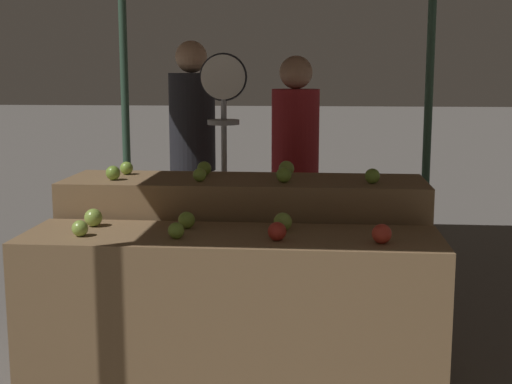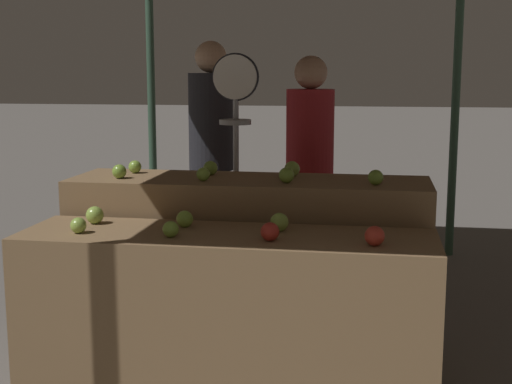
# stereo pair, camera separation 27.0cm
# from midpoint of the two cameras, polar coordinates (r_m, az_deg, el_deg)

# --- Properties ---
(display_counter_front) EXTENTS (1.94, 0.55, 0.82)m
(display_counter_front) POSITION_cam_midpoint_polar(r_m,az_deg,el_deg) (3.42, -4.29, -10.13)
(display_counter_front) COLOR olive
(display_counter_front) RESTS_ON ground_plane
(display_counter_back) EXTENTS (1.94, 0.55, 0.99)m
(display_counter_back) POSITION_cam_midpoint_polar(r_m,az_deg,el_deg) (3.96, -2.88, -6.05)
(display_counter_back) COLOR olive
(display_counter_back) RESTS_ON ground_plane
(apple_front_0) EXTENTS (0.07, 0.07, 0.07)m
(apple_front_0) POSITION_cam_midpoint_polar(r_m,az_deg,el_deg) (3.38, -16.15, -2.83)
(apple_front_0) COLOR #8EB247
(apple_front_0) RESTS_ON display_counter_front
(apple_front_1) EXTENTS (0.07, 0.07, 0.07)m
(apple_front_1) POSITION_cam_midpoint_polar(r_m,az_deg,el_deg) (3.24, -8.80, -3.09)
(apple_front_1) COLOR #7AA338
(apple_front_1) RESTS_ON display_counter_front
(apple_front_2) EXTENTS (0.08, 0.08, 0.08)m
(apple_front_2) POSITION_cam_midpoint_polar(r_m,az_deg,el_deg) (3.16, -0.75, -3.19)
(apple_front_2) COLOR #B72D23
(apple_front_2) RESTS_ON display_counter_front
(apple_front_3) EXTENTS (0.09, 0.09, 0.09)m
(apple_front_3) POSITION_cam_midpoint_polar(r_m,az_deg,el_deg) (3.14, 7.61, -3.35)
(apple_front_3) COLOR red
(apple_front_3) RESTS_ON display_counter_front
(apple_front_4) EXTENTS (0.09, 0.09, 0.09)m
(apple_front_4) POSITION_cam_midpoint_polar(r_m,az_deg,el_deg) (3.57, -15.01, -2.01)
(apple_front_4) COLOR #8EB247
(apple_front_4) RESTS_ON display_counter_front
(apple_front_5) EXTENTS (0.08, 0.08, 0.08)m
(apple_front_5) POSITION_cam_midpoint_polar(r_m,az_deg,el_deg) (3.44, -7.83, -2.26)
(apple_front_5) COLOR #84AD3D
(apple_front_5) RESTS_ON display_counter_front
(apple_front_6) EXTENTS (0.09, 0.09, 0.09)m
(apple_front_6) POSITION_cam_midpoint_polar(r_m,az_deg,el_deg) (3.36, -0.14, -2.41)
(apple_front_6) COLOR #8EB247
(apple_front_6) RESTS_ON display_counter_front
(apple_back_0) EXTENTS (0.08, 0.08, 0.08)m
(apple_back_0) POSITION_cam_midpoint_polar(r_m,az_deg,el_deg) (3.90, -13.33, 1.48)
(apple_back_0) COLOR #7AA338
(apple_back_0) RESTS_ON display_counter_back
(apple_back_1) EXTENTS (0.07, 0.07, 0.07)m
(apple_back_1) POSITION_cam_midpoint_polar(r_m,az_deg,el_deg) (3.77, -6.59, 1.36)
(apple_back_1) COLOR #84AD3D
(apple_back_1) RESTS_ON display_counter_back
(apple_back_2) EXTENTS (0.08, 0.08, 0.08)m
(apple_back_2) POSITION_cam_midpoint_polar(r_m,az_deg,el_deg) (3.71, 0.16, 1.37)
(apple_back_2) COLOR #7AA338
(apple_back_2) RESTS_ON display_counter_back
(apple_back_3) EXTENTS (0.08, 0.08, 0.08)m
(apple_back_3) POSITION_cam_midpoint_polar(r_m,az_deg,el_deg) (3.71, 7.25, 1.26)
(apple_back_3) COLOR #7AA338
(apple_back_3) RESTS_ON display_counter_back
(apple_back_4) EXTENTS (0.07, 0.07, 0.07)m
(apple_back_4) POSITION_cam_midpoint_polar(r_m,az_deg,el_deg) (4.10, -12.20, 1.87)
(apple_back_4) COLOR #84AD3D
(apple_back_4) RESTS_ON display_counter_back
(apple_back_5) EXTENTS (0.08, 0.08, 0.08)m
(apple_back_5) POSITION_cam_midpoint_polar(r_m,az_deg,el_deg) (3.98, -6.11, 1.87)
(apple_back_5) COLOR #7AA338
(apple_back_5) RESTS_ON display_counter_back
(apple_back_6) EXTENTS (0.09, 0.09, 0.09)m
(apple_back_6) POSITION_cam_midpoint_polar(r_m,az_deg,el_deg) (3.94, 0.49, 1.88)
(apple_back_6) COLOR #8EB247
(apple_back_6) RESTS_ON display_counter_back
(produce_scale) EXTENTS (0.30, 0.20, 1.68)m
(produce_scale) POSITION_cam_midpoint_polar(r_m,az_deg,el_deg) (4.48, -4.34, 5.32)
(produce_scale) COLOR #99999E
(produce_scale) RESTS_ON ground_plane
(person_vendor_at_scale) EXTENTS (0.43, 0.43, 1.67)m
(person_vendor_at_scale) POSITION_cam_midpoint_polar(r_m,az_deg,el_deg) (4.79, 1.54, 2.55)
(person_vendor_at_scale) COLOR #2D2D38
(person_vendor_at_scale) RESTS_ON ground_plane
(person_customer_left) EXTENTS (0.39, 0.39, 1.79)m
(person_customer_left) POSITION_cam_midpoint_polar(r_m,az_deg,el_deg) (5.38, -6.55, 4.01)
(person_customer_left) COLOR #2D2D38
(person_customer_left) RESTS_ON ground_plane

